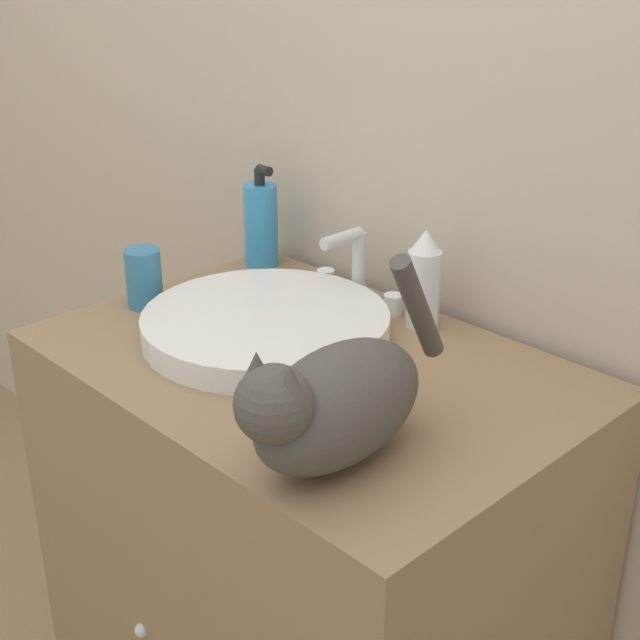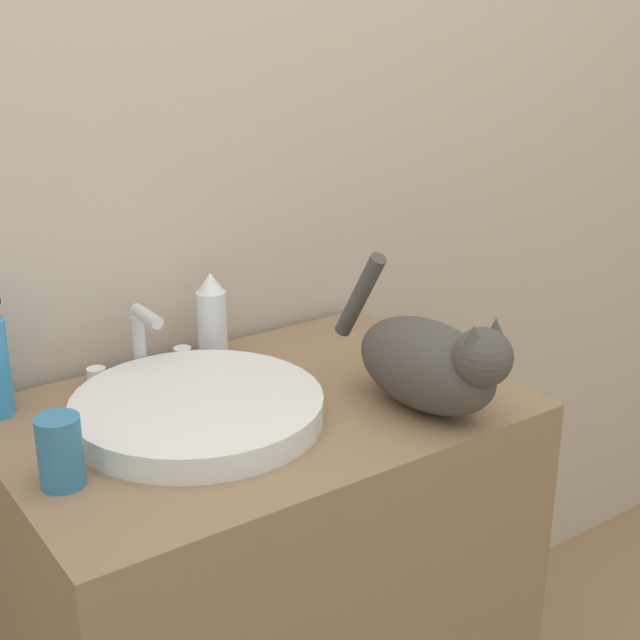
# 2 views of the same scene
# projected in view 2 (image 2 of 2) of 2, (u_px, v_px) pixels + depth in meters

# --- Properties ---
(wall_back) EXTENTS (6.00, 0.05, 2.50)m
(wall_back) POSITION_uv_depth(u_px,v_px,m) (158.00, 157.00, 1.56)
(wall_back) COLOR #C6B29E
(wall_back) RESTS_ON ground_plane
(vanity_cabinet) EXTENTS (0.82, 0.58, 0.89)m
(vanity_cabinet) POSITION_uv_depth(u_px,v_px,m) (264.00, 632.00, 1.59)
(vanity_cabinet) COLOR #8C6B4C
(vanity_cabinet) RESTS_ON ground_plane
(sink_basin) EXTENTS (0.39, 0.39, 0.04)m
(sink_basin) POSITION_uv_depth(u_px,v_px,m) (198.00, 409.00, 1.38)
(sink_basin) COLOR white
(sink_basin) RESTS_ON vanity_cabinet
(faucet) EXTENTS (0.19, 0.10, 0.13)m
(faucet) POSITION_uv_depth(u_px,v_px,m) (141.00, 347.00, 1.52)
(faucet) COLOR silver
(faucet) RESTS_ON vanity_cabinet
(cat) EXTENTS (0.16, 0.37, 0.23)m
(cat) POSITION_uv_depth(u_px,v_px,m) (432.00, 362.00, 1.40)
(cat) COLOR #47423D
(cat) RESTS_ON vanity_cabinet
(spray_bottle) EXTENTS (0.05, 0.05, 0.16)m
(spray_bottle) POSITION_uv_depth(u_px,v_px,m) (212.00, 318.00, 1.60)
(spray_bottle) COLOR silver
(spray_bottle) RESTS_ON vanity_cabinet
(cup) EXTENTS (0.06, 0.06, 0.10)m
(cup) POSITION_uv_depth(u_px,v_px,m) (60.00, 451.00, 1.19)
(cup) COLOR teal
(cup) RESTS_ON vanity_cabinet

